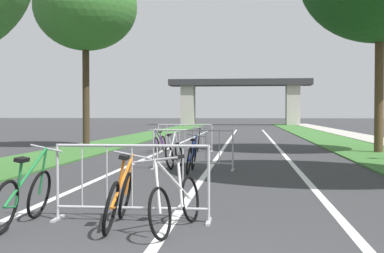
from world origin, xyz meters
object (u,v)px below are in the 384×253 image
crowd_barrier_nearest (132,183)px  bicycle_black_3 (199,141)px  bicycle_white_4 (176,201)px  bicycle_blue_5 (192,157)px  bicycle_orange_1 (119,198)px  bicycle_green_2 (23,197)px  bicycle_silver_0 (174,154)px  bicycle_purple_6 (160,143)px  crowd_barrier_third (185,138)px  tree_left_cypress_far (86,7)px  crowd_barrier_second (193,150)px

crowd_barrier_nearest → bicycle_black_3: crowd_barrier_nearest is taller
bicycle_white_4 → bicycle_blue_5: bicycle_white_4 is taller
bicycle_orange_1 → bicycle_green_2: bicycle_green_2 is taller
bicycle_silver_0 → bicycle_white_4: bearing=-74.7°
bicycle_black_3 → bicycle_purple_6: 1.67m
bicycle_green_2 → crowd_barrier_third: bearing=88.9°
crowd_barrier_nearest → crowd_barrier_third: size_ratio=0.99×
bicycle_white_4 → bicycle_purple_6: bearing=-66.4°
bicycle_white_4 → crowd_barrier_third: bearing=-70.5°
crowd_barrier_third → bicycle_blue_5: 6.95m
tree_left_cypress_far → bicycle_blue_5: tree_left_cypress_far is taller
bicycle_silver_0 → bicycle_white_4: size_ratio=0.99×
crowd_barrier_third → bicycle_orange_1: 13.00m
bicycle_orange_1 → crowd_barrier_third: bearing=89.5°
crowd_barrier_nearest → bicycle_purple_6: size_ratio=1.34×
tree_left_cypress_far → bicycle_green_2: size_ratio=4.68×
bicycle_silver_0 → bicycle_black_3: size_ratio=0.98×
bicycle_white_4 → bicycle_purple_6: (-2.41, 12.60, -0.02)m
tree_left_cypress_far → crowd_barrier_second: (5.43, -7.87, -5.46)m
crowd_barrier_second → bicycle_purple_6: 6.11m
crowd_barrier_second → bicycle_orange_1: size_ratio=1.30×
bicycle_silver_0 → bicycle_blue_5: size_ratio=0.96×
tree_left_cypress_far → bicycle_white_4: size_ratio=4.73×
crowd_barrier_second → crowd_barrier_nearest: bearing=-91.3°
crowd_barrier_nearest → bicycle_purple_6: (-1.74, 12.12, -0.17)m
bicycle_purple_6 → crowd_barrier_third: bearing=-145.7°
crowd_barrier_nearest → crowd_barrier_third: (-0.85, 12.62, 0.00)m
bicycle_white_4 → bicycle_blue_5: size_ratio=0.96×
bicycle_green_2 → bicycle_blue_5: bicycle_green_2 is taller
tree_left_cypress_far → bicycle_green_2: (3.97, -14.68, -5.59)m
bicycle_white_4 → crowd_barrier_nearest: bearing=-22.5°
tree_left_cypress_far → bicycle_white_4: (5.96, -14.66, -5.60)m
crowd_barrier_second → bicycle_silver_0: 0.73m
bicycle_orange_1 → bicycle_blue_5: bicycle_orange_1 is taller
bicycle_green_2 → bicycle_white_4: (1.99, 0.02, -0.02)m
bicycle_blue_5 → bicycle_orange_1: bearing=-92.1°
crowd_barrier_second → bicycle_green_2: (-1.46, -6.80, -0.13)m
crowd_barrier_second → bicycle_green_2: crowd_barrier_second is taller
crowd_barrier_nearest → bicycle_orange_1: bearing=-103.0°
crowd_barrier_third → bicycle_silver_0: (0.44, -5.86, -0.15)m
bicycle_white_4 → bicycle_blue_5: bearing=-72.7°
crowd_barrier_nearest → bicycle_silver_0: (-0.41, 6.76, -0.15)m
bicycle_green_2 → bicycle_black_3: bearing=86.9°
crowd_barrier_third → bicycle_black_3: size_ratio=1.29×
crowd_barrier_nearest → bicycle_blue_5: (0.18, 5.75, -0.14)m
bicycle_green_2 → crowd_barrier_second: bearing=78.9°
crowd_barrier_nearest → crowd_barrier_second: 6.31m
tree_left_cypress_far → crowd_barrier_second: tree_left_cypress_far is taller
crowd_barrier_nearest → bicycle_purple_6: 12.25m
bicycle_black_3 → bicycle_purple_6: size_ratio=1.04×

